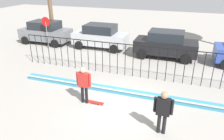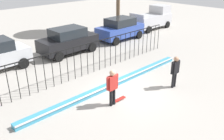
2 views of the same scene
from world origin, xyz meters
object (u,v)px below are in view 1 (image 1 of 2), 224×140
(skateboarder, at_px, (84,82))
(camera_operator, at_px, (163,109))
(stop_sign, at_px, (46,28))
(skateboard, at_px, (95,102))
(parked_car_black, at_px, (166,44))
(parked_car_gray, at_px, (46,32))
(parked_car_silver, at_px, (100,36))

(skateboarder, height_order, camera_operator, skateboarder)
(camera_operator, distance_m, stop_sign, 12.54)
(skateboard, height_order, parked_car_black, parked_car_black)
(parked_car_black, height_order, stop_sign, stop_sign)
(skateboarder, distance_m, parked_car_gray, 10.73)
(parked_car_gray, height_order, parked_car_black, same)
(parked_car_silver, bearing_deg, camera_operator, -52.86)
(skateboard, relative_size, parked_car_gray, 0.19)
(parked_car_silver, bearing_deg, parked_car_gray, -173.93)
(skateboard, xyz_separation_m, parked_car_silver, (-2.94, 7.94, 0.91))
(parked_car_silver, bearing_deg, skateboarder, -69.83)
(camera_operator, bearing_deg, stop_sign, 19.18)
(stop_sign, bearing_deg, parked_car_black, 5.74)
(skateboarder, distance_m, stop_sign, 9.18)
(skateboard, distance_m, parked_car_black, 7.79)
(camera_operator, height_order, parked_car_silver, parked_car_silver)
(skateboarder, distance_m, parked_car_silver, 8.36)
(parked_car_silver, xyz_separation_m, parked_car_black, (5.18, -0.53, 0.00))
(parked_car_gray, distance_m, parked_car_silver, 4.99)
(camera_operator, distance_m, parked_car_gray, 14.06)
(parked_car_gray, bearing_deg, parked_car_black, 0.36)
(camera_operator, relative_size, stop_sign, 0.69)
(parked_car_gray, relative_size, parked_car_silver, 1.00)
(skateboard, relative_size, parked_car_silver, 0.19)
(parked_car_black, bearing_deg, stop_sign, -170.79)
(parked_car_gray, distance_m, stop_sign, 1.70)
(parked_car_silver, relative_size, parked_car_black, 1.00)
(parked_car_black, bearing_deg, camera_operator, -80.72)
(skateboarder, relative_size, camera_operator, 1.02)
(camera_operator, xyz_separation_m, stop_sign, (-10.01, 7.52, 0.58))
(camera_operator, xyz_separation_m, parked_car_gray, (-11.02, 8.73, -0.07))
(skateboard, height_order, parked_car_silver, parked_car_silver)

